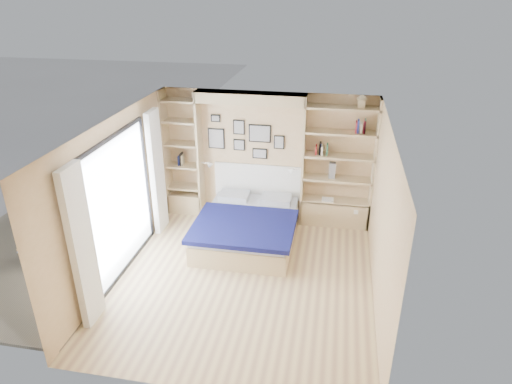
# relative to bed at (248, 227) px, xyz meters

# --- Properties ---
(ground) EXTENTS (4.50, 4.50, 0.00)m
(ground) POSITION_rel_bed_xyz_m (0.18, -1.17, -0.28)
(ground) COLOR #D5BC83
(ground) RESTS_ON ground
(room_shell) EXTENTS (4.50, 4.50, 4.50)m
(room_shell) POSITION_rel_bed_xyz_m (-0.21, 0.35, 0.80)
(room_shell) COLOR #D1AF83
(room_shell) RESTS_ON ground
(bed) EXTENTS (1.74, 2.15, 1.07)m
(bed) POSITION_rel_bed_xyz_m (0.00, 0.00, 0.00)
(bed) COLOR tan
(bed) RESTS_ON ground
(photo_gallery) EXTENTS (1.48, 0.02, 0.82)m
(photo_gallery) POSITION_rel_bed_xyz_m (-0.28, 1.05, 1.33)
(photo_gallery) COLOR black
(photo_gallery) RESTS_ON ground
(reading_lamps) EXTENTS (1.92, 0.12, 0.15)m
(reading_lamps) POSITION_rel_bed_xyz_m (-0.12, 0.83, 0.82)
(reading_lamps) COLOR silver
(reading_lamps) RESTS_ON ground
(shelf_decor) EXTENTS (3.50, 0.23, 2.03)m
(shelf_decor) POSITION_rel_bed_xyz_m (1.21, 0.90, 1.40)
(shelf_decor) COLOR #A51E1E
(shelf_decor) RESTS_ON ground
(deck) EXTENTS (3.20, 4.00, 0.05)m
(deck) POSITION_rel_bed_xyz_m (-3.42, -1.17, -0.28)
(deck) COLOR #675D4C
(deck) RESTS_ON ground
(deck_chair) EXTENTS (0.42, 0.69, 0.70)m
(deck_chair) POSITION_rel_bed_xyz_m (-3.33, -1.16, 0.05)
(deck_chair) COLOR tan
(deck_chair) RESTS_ON ground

